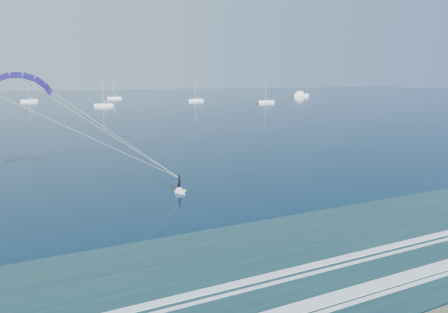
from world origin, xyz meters
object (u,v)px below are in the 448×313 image
at_px(sailboat_2, 29,100).
at_px(kitesurfer_rig, 107,133).
at_px(sailboat_3, 103,105).
at_px(sailboat_5, 195,100).
at_px(sailboat_4, 114,98).
at_px(motor_yacht, 300,94).
at_px(sailboat_6, 266,101).

bearing_deg(sailboat_2, kitesurfer_rig, -87.47).
distance_m(kitesurfer_rig, sailboat_3, 156.62).
bearing_deg(sailboat_3, sailboat_5, 20.08).
bearing_deg(sailboat_4, motor_yacht, -10.29).
relative_size(sailboat_4, sailboat_5, 0.99).
height_order(sailboat_2, sailboat_3, sailboat_3).
bearing_deg(sailboat_4, sailboat_3, -104.13).
distance_m(kitesurfer_rig, sailboat_6, 179.76).
bearing_deg(sailboat_2, sailboat_3, -59.58).
bearing_deg(sailboat_6, sailboat_5, 133.98).
relative_size(motor_yacht, sailboat_6, 0.98).
bearing_deg(sailboat_2, motor_yacht, -3.21).
height_order(motor_yacht, sailboat_6, sailboat_6).
bearing_deg(kitesurfer_rig, sailboat_4, 79.81).
distance_m(motor_yacht, sailboat_6, 82.84).
bearing_deg(motor_yacht, sailboat_5, -164.71).
xyz_separation_m(motor_yacht, sailboat_3, (-145.55, -44.82, -0.72)).
height_order(kitesurfer_rig, sailboat_4, kitesurfer_rig).
height_order(sailboat_3, sailboat_5, sailboat_5).
relative_size(sailboat_4, sailboat_6, 0.94).
bearing_deg(sailboat_4, sailboat_5, -52.19).
xyz_separation_m(motor_yacht, sailboat_6, (-62.05, -54.88, -0.71)).
bearing_deg(kitesurfer_rig, sailboat_3, 81.58).
xyz_separation_m(kitesurfer_rig, motor_yacht, (168.46, 199.59, -6.27)).
relative_size(sailboat_5, sailboat_6, 0.95).
distance_m(sailboat_3, sailboat_4, 70.25).
distance_m(kitesurfer_rig, sailboat_4, 226.58).
height_order(kitesurfer_rig, sailboat_5, kitesurfer_rig).
bearing_deg(motor_yacht, kitesurfer_rig, -130.17).
height_order(sailboat_3, sailboat_6, sailboat_6).
height_order(sailboat_3, sailboat_4, sailboat_4).
height_order(kitesurfer_rig, motor_yacht, kitesurfer_rig).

